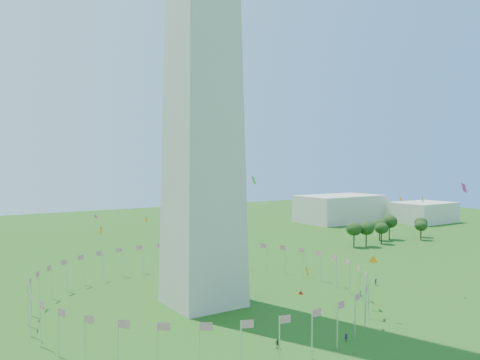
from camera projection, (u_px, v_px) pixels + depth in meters
name	position (u px, v px, depth m)	size (l,w,h in m)	color
flag_ring	(203.00, 286.00, 116.91)	(80.24, 80.24, 9.00)	silver
gov_building_east_a	(340.00, 208.00, 282.99)	(50.00, 30.00, 16.00)	beige
gov_building_east_b	(424.00, 212.00, 280.21)	(35.00, 25.00, 12.00)	beige
kites_aloft	(305.00, 235.00, 101.86)	(111.82, 69.19, 28.73)	orange
tree_line_east	(385.00, 231.00, 208.91)	(53.41, 15.47, 11.21)	#244717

